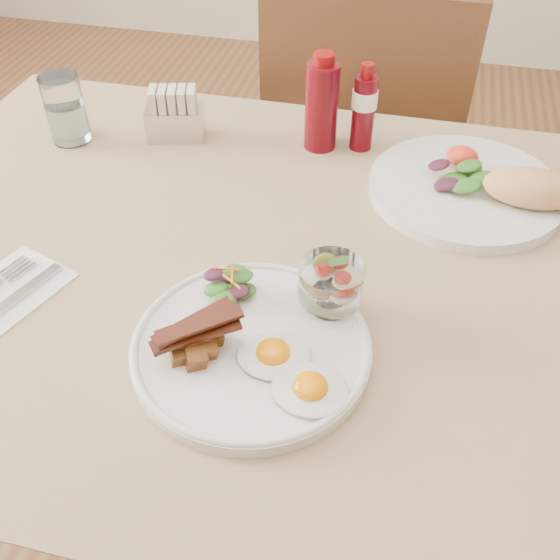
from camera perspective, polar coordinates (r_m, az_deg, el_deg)
The scene contains 12 objects.
table at distance 0.91m, azimuth 2.43°, elevation -2.64°, with size 1.33×0.88×0.75m.
chair_far at distance 1.52m, azimuth 7.45°, elevation 11.32°, with size 0.42×0.42×0.93m.
main_plate at distance 0.73m, azimuth -2.63°, elevation -6.21°, with size 0.28×0.28×0.02m, color silver.
fried_eggs at distance 0.69m, azimuth 1.03°, elevation -8.27°, with size 0.14×0.11×0.02m.
bacon_potato_pile at distance 0.71m, azimuth -7.70°, elevation -5.33°, with size 0.10×0.09×0.05m.
side_salad at distance 0.77m, azimuth -4.66°, elevation -0.59°, with size 0.07×0.07×0.04m.
fruit_cup at distance 0.73m, azimuth 4.70°, elevation -0.18°, with size 0.08×0.08×0.08m.
second_plate at distance 1.00m, azimuth 17.93°, elevation 8.08°, with size 0.31×0.30×0.07m.
ketchup_bottle at distance 1.06m, azimuth 3.83°, elevation 15.69°, with size 0.07×0.07×0.16m.
hot_sauce_bottle at distance 1.06m, azimuth 7.66°, elevation 15.27°, with size 0.04×0.04×0.15m.
sugar_caddy at distance 1.12m, azimuth -9.60°, elevation 14.54°, with size 0.11×0.08×0.09m.
water_glass at distance 1.15m, azimuth -18.95°, elevation 14.26°, with size 0.07×0.07×0.11m.
Camera 1 is at (0.11, -0.63, 1.31)m, focal length 40.00 mm.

